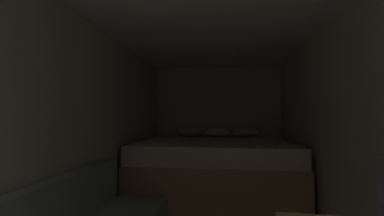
% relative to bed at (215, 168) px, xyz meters
% --- Properties ---
extents(wall_back, '(2.44, 0.05, 2.13)m').
position_rel_bed_xyz_m(wall_back, '(0.00, 0.99, 0.64)').
color(wall_back, beige).
rests_on(wall_back, ground).
extents(wall_left, '(0.05, 4.92, 2.13)m').
position_rel_bed_xyz_m(wall_left, '(-1.19, -1.50, 0.64)').
color(wall_left, beige).
rests_on(wall_left, ground).
extents(wall_right, '(0.05, 4.92, 2.13)m').
position_rel_bed_xyz_m(wall_right, '(1.19, -1.50, 0.64)').
color(wall_right, beige).
rests_on(wall_right, ground).
extents(ceiling_slab, '(2.44, 4.92, 0.05)m').
position_rel_bed_xyz_m(ceiling_slab, '(0.00, -1.50, 1.74)').
color(ceiling_slab, white).
rests_on(ceiling_slab, wall_left).
extents(bed, '(2.22, 1.86, 1.00)m').
position_rel_bed_xyz_m(bed, '(0.00, 0.00, 0.00)').
color(bed, tan).
rests_on(bed, ground).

